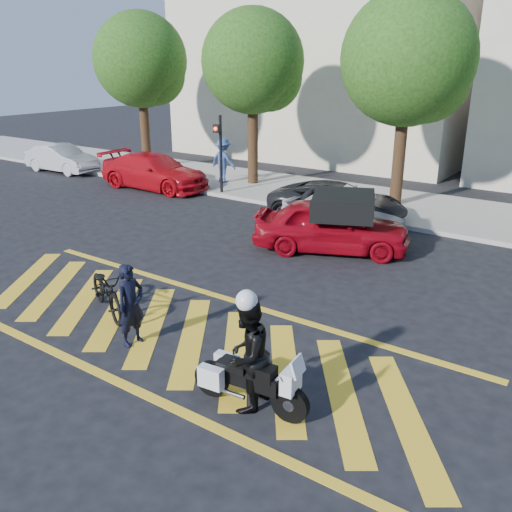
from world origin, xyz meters
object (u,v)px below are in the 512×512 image
Objects in this scene: police_motorcycle at (248,380)px; officer_moto at (247,355)px; officer_bike at (131,305)px; red_convertible at (331,226)px; parked_mid_right at (343,215)px; bicycle at (107,290)px; parked_left at (155,171)px; parked_mid_left at (338,202)px; parked_far_left at (62,159)px.

police_motorcycle is 0.44m from officer_moto.
officer_bike reaches higher than police_motorcycle.
red_convertible is 1.56m from parked_mid_right.
bicycle is 12.24m from parked_left.
parked_mid_right is (-2.82, 8.98, -0.26)m from officer_moto.
officer_bike is 0.81× the size of bicycle.
officer_moto is at bearing -94.80° from officer_bike.
parked_left is 1.29× the size of parked_mid_right.
officer_bike is at bearing 175.95° from parked_mid_left.
parked_far_left is 0.79× the size of parked_left.
parked_far_left is at bearing 87.76° from parked_left.
parked_mid_left is at bearing -92.77° from parked_far_left.
officer_moto is 21.40m from parked_far_left.
red_convertible is 0.94× the size of parked_mid_left.
officer_moto reaches higher than parked_far_left.
parked_mid_left reaches higher than police_motorcycle.
red_convertible reaches higher than parked_far_left.
police_motorcycle is 1.09× the size of officer_moto.
officer_bike is 8.60m from parked_mid_right.
bicycle is at bearing -126.09° from parked_far_left.
red_convertible is at bearing -2.21° from officer_bike.
parked_mid_right reaches higher than bicycle.
bicycle is at bearing -108.54° from officer_moto.
parked_far_left is 0.86× the size of parked_mid_left.
bicycle is at bearing -142.10° from parked_left.
parked_mid_right reaches higher than police_motorcycle.
bicycle is 8.13m from parked_mid_right.
officer_moto is at bearing 161.05° from police_motorcycle.
officer_moto is 0.42× the size of red_convertible.
bicycle is 0.50× the size of parked_far_left.
officer_moto is 0.46× the size of parked_far_left.
red_convertible is 3.18m from parked_mid_left.
officer_moto is 16.15m from parked_left.
police_motorcycle is 0.52× the size of parked_mid_right.
officer_moto is at bearing -78.28° from bicycle.
red_convertible reaches higher than parked_left.
parked_far_left is at bearing -124.70° from officer_moto.
red_convertible is 16.55m from parked_far_left.
red_convertible reaches higher than parked_mid_left.
parked_far_left is (-16.29, 2.91, -0.09)m from red_convertible.
red_convertible is (-2.44, 7.47, 0.26)m from police_motorcycle.
officer_moto is 0.37× the size of parked_left.
bicycle is 4.61m from police_motorcycle.
officer_moto is (3.01, -0.39, 0.11)m from officer_bike.
parked_left is (-12.38, 10.38, 0.25)m from police_motorcycle.
bicycle is 6.77m from red_convertible.
officer_bike is at bearing -103.01° from officer_moto.
bicycle is at bearing 168.66° from parked_mid_right.
parked_left is at bearing -135.69° from officer_moto.
parked_mid_left is at bearing 19.77° from bicycle.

